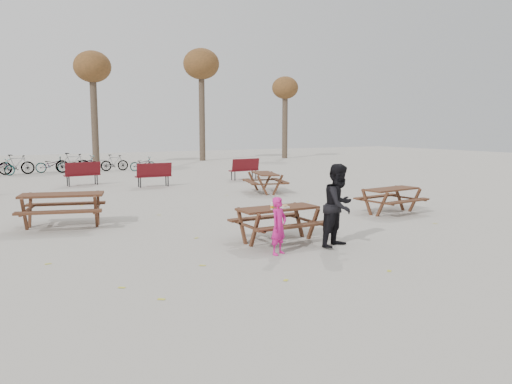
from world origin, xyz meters
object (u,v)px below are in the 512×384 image
child (279,226)px  picnic_table_east (391,201)px  food_tray (285,207)px  picnic_table_far (265,183)px  soda_bottle (272,206)px  adult (339,205)px  picnic_table_north (63,210)px  main_picnic_table (278,216)px

child → picnic_table_east: 5.95m
food_tray → picnic_table_far: size_ratio=0.10×
picnic_table_far → child: bearing=167.1°
food_tray → soda_bottle: (-0.34, -0.02, 0.05)m
picnic_table_east → adult: bearing=-153.6°
picnic_table_north → soda_bottle: bearing=-33.1°
food_tray → picnic_table_east: 5.08m
adult → food_tray: bearing=113.3°
main_picnic_table → picnic_table_far: size_ratio=1.01×
soda_bottle → picnic_table_far: size_ratio=0.10×
child → picnic_table_far: (4.50, 8.30, -0.20)m
main_picnic_table → soda_bottle: 0.44m
picnic_table_north → picnic_table_east: bearing=-0.2°
food_tray → soda_bottle: size_ratio=1.06×
main_picnic_table → soda_bottle: soda_bottle is taller
main_picnic_table → child: size_ratio=1.55×
child → picnic_table_east: bearing=-0.6°
main_picnic_table → picnic_table_far: main_picnic_table is taller
main_picnic_table → food_tray: bearing=-71.5°
picnic_table_far → picnic_table_east: bearing=-155.6°
picnic_table_east → picnic_table_north: picnic_table_north is taller
food_tray → picnic_table_north: (-4.02, 4.21, -0.36)m
food_tray → adult: bearing=-45.1°
soda_bottle → picnic_table_north: size_ratio=0.08×
picnic_table_north → picnic_table_far: picnic_table_north is taller
picnic_table_east → picnic_table_north: bearing=157.9°
main_picnic_table → adult: bearing=-48.9°
child → picnic_table_east: size_ratio=0.67×
adult → main_picnic_table: bearing=109.5°
soda_bottle → child: bearing=-111.3°
food_tray → picnic_table_east: (4.77, 1.67, -0.42)m
picnic_table_far → picnic_table_north: bearing=128.3°
child → adult: adult is taller
main_picnic_table → picnic_table_east: main_picnic_table is taller
child → adult: bearing=-26.9°
food_tray → main_picnic_table: bearing=108.5°
picnic_table_east → picnic_table_far: picnic_table_far is taller
food_tray → picnic_table_east: size_ratio=0.10×
soda_bottle → picnic_table_north: soda_bottle is taller
food_tray → soda_bottle: 0.35m
child → picnic_table_east: child is taller
soda_bottle → picnic_table_north: bearing=131.0°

